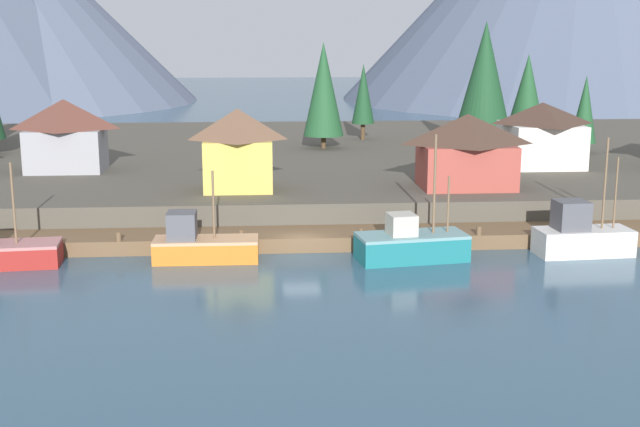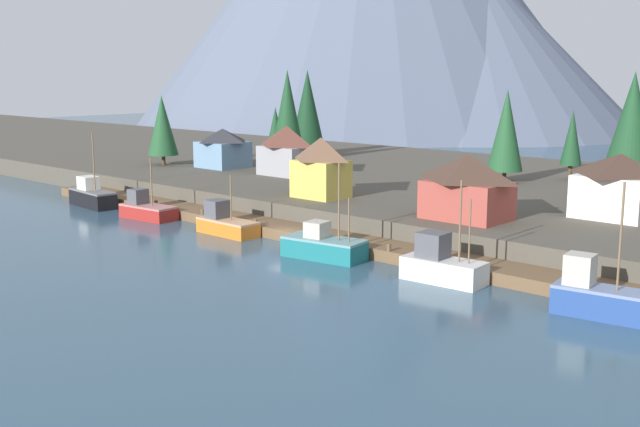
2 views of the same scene
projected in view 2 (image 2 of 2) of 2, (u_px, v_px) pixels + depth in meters
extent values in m
cube|color=#335166|center=(412.00, 217.00, 85.45)|extent=(400.00, 400.00, 1.00)
cube|color=brown|center=(299.00, 233.00, 72.24)|extent=(80.00, 4.00, 1.00)
cylinder|color=brown|center=(79.00, 192.00, 94.86)|extent=(0.36, 0.36, 1.60)
cylinder|color=brown|center=(115.00, 199.00, 89.54)|extent=(0.36, 0.36, 1.60)
cylinder|color=brown|center=(156.00, 208.00, 84.21)|extent=(0.36, 0.36, 1.60)
cylinder|color=brown|center=(203.00, 217.00, 78.88)|extent=(0.36, 0.36, 1.60)
cylinder|color=brown|center=(256.00, 227.00, 73.55)|extent=(0.36, 0.36, 1.60)
cylinder|color=brown|center=(317.00, 239.00, 68.22)|extent=(0.36, 0.36, 1.60)
cylinder|color=brown|center=(389.00, 253.00, 62.90)|extent=(0.36, 0.36, 1.60)
cylinder|color=brown|center=(474.00, 270.00, 57.57)|extent=(0.36, 0.36, 1.60)
cylinder|color=brown|center=(576.00, 291.00, 52.24)|extent=(0.36, 0.36, 1.60)
cube|color=#4C473D|center=(470.00, 190.00, 93.82)|extent=(400.00, 56.00, 2.50)
cone|color=slate|center=(461.00, 40.00, 200.34)|extent=(93.36, 93.36, 47.07)
cube|color=black|center=(93.00, 199.00, 89.32)|extent=(7.66, 3.14, 1.72)
cube|color=slate|center=(92.00, 191.00, 89.15)|extent=(7.66, 3.14, 0.20)
cube|color=silver|center=(88.00, 183.00, 89.67)|extent=(2.52, 2.03, 1.51)
cylinder|color=brown|center=(94.00, 162.00, 88.00)|extent=(0.15, 0.15, 6.66)
cube|color=maroon|center=(149.00, 213.00, 81.91)|extent=(6.72, 3.26, 1.28)
cube|color=#AD6C6A|center=(148.00, 206.00, 81.77)|extent=(6.72, 3.26, 0.20)
cube|color=#4C4C51|center=(138.00, 196.00, 82.58)|extent=(1.69, 1.89, 1.59)
cylinder|color=brown|center=(151.00, 182.00, 80.91)|extent=(0.16, 0.16, 5.11)
cube|color=#CC6B1E|center=(228.00, 228.00, 73.91)|extent=(6.70, 2.52, 1.28)
cube|color=tan|center=(228.00, 221.00, 73.78)|extent=(6.70, 2.52, 0.20)
cube|color=#4C4C51|center=(217.00, 209.00, 74.61)|extent=(1.83, 1.97, 1.75)
cylinder|color=brown|center=(231.00, 198.00, 73.00)|extent=(0.15, 0.15, 4.38)
cube|color=#196B70|center=(324.00, 249.00, 64.54)|extent=(7.35, 3.96, 1.53)
cube|color=#679496|center=(324.00, 239.00, 64.38)|extent=(7.35, 3.96, 0.20)
cube|color=#B2AD9E|center=(317.00, 229.00, 64.63)|extent=(1.93, 2.03, 1.34)
cylinder|color=brown|center=(339.00, 202.00, 62.99)|extent=(0.17, 0.17, 6.38)
cylinder|color=brown|center=(349.00, 220.00, 62.70)|extent=(0.14, 0.14, 3.66)
cube|color=silver|center=(444.00, 272.00, 57.22)|extent=(6.38, 2.99, 1.54)
cube|color=silver|center=(444.00, 261.00, 57.06)|extent=(6.38, 2.99, 0.20)
cube|color=#4C4C51|center=(433.00, 245.00, 57.47)|extent=(2.19, 2.08, 1.91)
cylinder|color=brown|center=(460.00, 221.00, 55.74)|extent=(0.15, 0.15, 6.02)
cylinder|color=brown|center=(470.00, 231.00, 55.37)|extent=(0.13, 0.13, 4.73)
cube|color=navy|center=(608.00, 305.00, 48.83)|extent=(6.99, 3.24, 1.71)
cube|color=#6C7DA2|center=(609.00, 290.00, 48.65)|extent=(6.99, 3.24, 0.20)
cube|color=#B2AD9E|center=(580.00, 269.00, 49.51)|extent=(1.96, 1.87, 2.00)
cylinder|color=brown|center=(621.00, 237.00, 47.74)|extent=(0.15, 0.15, 6.87)
cube|color=silver|center=(618.00, 196.00, 69.42)|extent=(6.38, 6.98, 3.84)
pyramid|color=#422D23|center=(620.00, 164.00, 68.90)|extent=(6.70, 7.33, 1.90)
cube|color=#6689A8|center=(223.00, 155.00, 105.40)|extent=(5.99, 5.48, 3.53)
pyramid|color=#2D2D33|center=(222.00, 135.00, 104.92)|extent=(6.29, 5.75, 1.78)
cube|color=gold|center=(321.00, 179.00, 80.07)|extent=(5.17, 4.10, 3.90)
pyramid|color=brown|center=(321.00, 149.00, 79.50)|extent=(5.43, 4.30, 2.37)
cube|color=gray|center=(287.00, 161.00, 97.52)|extent=(6.45, 4.65, 3.68)
pyramid|color=brown|center=(287.00, 136.00, 96.96)|extent=(6.77, 4.88, 2.59)
cube|color=#9E4238|center=(467.00, 200.00, 68.24)|extent=(7.09, 5.08, 3.40)
pyramid|color=#422D23|center=(468.00, 168.00, 67.72)|extent=(7.44, 5.33, 2.36)
cylinder|color=#4C3823|center=(276.00, 152.00, 118.14)|extent=(0.50, 0.50, 1.60)
cone|color=#194223|center=(275.00, 127.00, 117.45)|extent=(2.71, 2.71, 6.06)
cylinder|color=#4C3823|center=(504.00, 176.00, 91.60)|extent=(0.50, 0.50, 1.34)
cone|color=#1E4C28|center=(506.00, 130.00, 90.61)|extent=(4.19, 4.19, 9.60)
cylinder|color=#4C3823|center=(308.00, 149.00, 121.66)|extent=(0.50, 0.50, 1.73)
cone|color=#14381E|center=(307.00, 107.00, 120.46)|extent=(5.12, 5.12, 11.51)
cylinder|color=#4C3823|center=(164.00, 160.00, 108.37)|extent=(0.50, 0.50, 1.41)
cone|color=#1E4C28|center=(162.00, 125.00, 107.49)|extent=(4.25, 4.25, 8.30)
cylinder|color=#4C3823|center=(627.00, 193.00, 78.48)|extent=(0.50, 0.50, 1.59)
cone|color=#194223|center=(632.00, 129.00, 77.30)|extent=(5.80, 5.80, 11.40)
cylinder|color=#4C3823|center=(570.00, 172.00, 93.25)|extent=(0.50, 0.50, 1.83)
cone|color=#194223|center=(572.00, 138.00, 92.48)|extent=(2.56, 2.56, 6.63)
cylinder|color=#4C3823|center=(288.00, 156.00, 112.68)|extent=(0.50, 0.50, 1.58)
cone|color=#194223|center=(288.00, 110.00, 111.48)|extent=(4.72, 4.72, 11.65)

